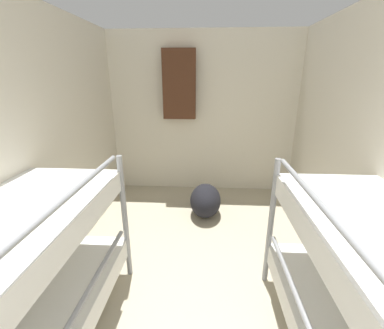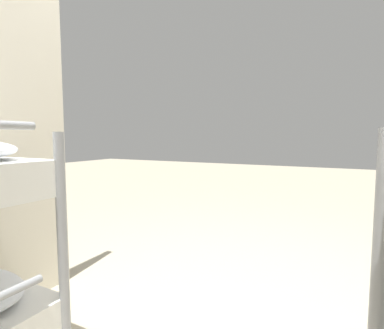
{
  "view_description": "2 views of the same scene",
  "coord_description": "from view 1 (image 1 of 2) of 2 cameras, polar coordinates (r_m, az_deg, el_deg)",
  "views": [
    {
      "loc": [
        0.08,
        0.53,
        1.65
      ],
      "look_at": [
        -0.06,
        2.75,
        0.88
      ],
      "focal_mm": 24.0,
      "sensor_mm": 36.0,
      "label": 1
    },
    {
      "loc": [
        -0.5,
        1.44,
        1.06
      ],
      "look_at": [
        -0.12,
        0.71,
        0.99
      ],
      "focal_mm": 28.0,
      "sensor_mm": 36.0,
      "label": 2
    }
  ],
  "objects": [
    {
      "name": "wall_back",
      "position": [
        3.76,
        2.45,
        10.91
      ],
      "size": [
        2.74,
        0.06,
        2.24
      ],
      "color": "beige",
      "rests_on": "ground_plane"
    },
    {
      "name": "duffel_bag",
      "position": [
        3.22,
        3.0,
        -7.95
      ],
      "size": [
        0.38,
        0.57,
        0.38
      ],
      "color": "black",
      "rests_on": "ground_plane"
    },
    {
      "name": "hanging_coat",
      "position": [
        3.59,
        -2.85,
        17.29
      ],
      "size": [
        0.44,
        0.12,
        0.9
      ],
      "color": "#472819"
    }
  ]
}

